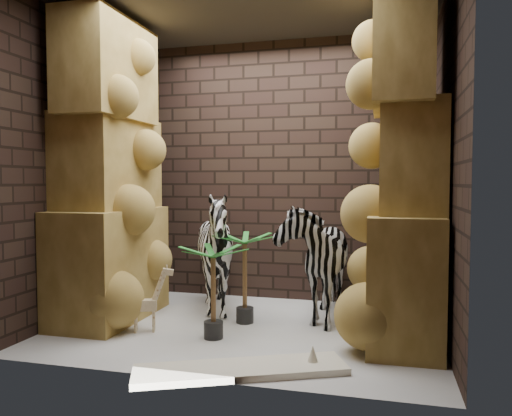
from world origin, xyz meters
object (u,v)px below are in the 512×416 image
(zebra_right, at_px, (315,250))
(surfboard, at_px, (241,370))
(giraffe_toy, at_px, (145,298))
(palm_back, at_px, (213,292))
(palm_front, at_px, (245,278))
(zebra_left, at_px, (216,259))

(zebra_right, relative_size, surfboard, 0.90)
(giraffe_toy, xyz_separation_m, palm_back, (0.67, -0.02, 0.10))
(giraffe_toy, relative_size, palm_back, 0.76)
(zebra_right, xyz_separation_m, palm_front, (-0.64, -0.36, -0.24))
(zebra_right, bearing_deg, surfboard, -102.48)
(giraffe_toy, bearing_deg, palm_front, 10.61)
(zebra_left, bearing_deg, zebra_right, 27.01)
(zebra_right, relative_size, giraffe_toy, 2.20)
(zebra_left, height_order, surfboard, zebra_left)
(giraffe_toy, height_order, palm_back, palm_back)
(zebra_left, distance_m, palm_back, 0.83)
(zebra_left, bearing_deg, palm_front, -12.83)
(zebra_left, height_order, palm_back, zebra_left)
(palm_front, distance_m, palm_back, 0.55)
(giraffe_toy, bearing_deg, zebra_left, 38.67)
(zebra_left, xyz_separation_m, giraffe_toy, (-0.43, -0.76, -0.26))
(zebra_right, distance_m, palm_back, 1.21)
(zebra_left, height_order, palm_front, zebra_left)
(zebra_right, bearing_deg, zebra_left, -174.68)
(surfboard, bearing_deg, palm_front, 79.90)
(zebra_right, relative_size, palm_back, 1.67)
(zebra_right, height_order, giraffe_toy, zebra_right)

